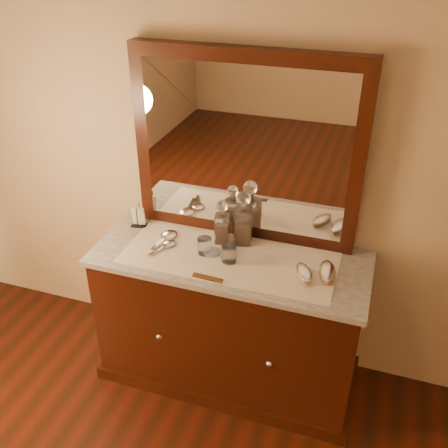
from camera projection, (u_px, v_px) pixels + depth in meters
The scene contains 18 objects.
dresser_cabinet at pixel (230, 320), 2.85m from camera, with size 1.40×0.55×0.82m, color black.
dresser_plinth at pixel (229, 367), 3.04m from camera, with size 1.46×0.59×0.08m, color black.
knob_left at pixel (159, 337), 2.68m from camera, with size 0.04×0.04×0.04m, color silver.
knob_right at pixel (269, 364), 2.52m from camera, with size 0.04×0.04×0.04m, color silver.
marble_top at pixel (230, 258), 2.64m from camera, with size 1.44×0.59×0.03m, color silver.
mirror_frame at pixel (246, 149), 2.57m from camera, with size 1.20×0.08×1.00m, color black.
mirror_glass at pixel (244, 151), 2.54m from camera, with size 1.06×0.01×0.86m, color white.
lace_runner at pixel (229, 258), 2.61m from camera, with size 1.10×0.45×0.00m, color white.
pin_dish at pixel (212, 252), 2.64m from camera, with size 0.09×0.09×0.02m, color silver.
comb at pixel (208, 278), 2.45m from camera, with size 0.15×0.03×0.01m, color brown.
napkin_rack at pixel (139, 218), 2.86m from camera, with size 0.10×0.07×0.13m.
decanter_left at pixel (222, 226), 2.69m from camera, with size 0.09×0.09×0.25m.
decanter_right at pixel (243, 223), 2.67m from camera, with size 0.11×0.11×0.31m.
brush_near at pixel (304, 274), 2.45m from camera, with size 0.13×0.17×0.04m.
brush_far at pixel (327, 272), 2.46m from camera, with size 0.11×0.19×0.05m.
hand_mirror_outer at pixel (167, 237), 2.76m from camera, with size 0.10×0.23×0.02m.
hand_mirror_inner at pixel (166, 245), 2.69m from camera, with size 0.12×0.19×0.02m.
tumblers at pixel (217, 250), 2.59m from camera, with size 0.22×0.11×0.09m.
Camera 1 is at (0.66, -0.11, 2.34)m, focal length 40.62 mm.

